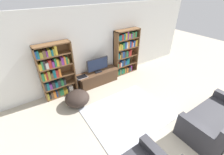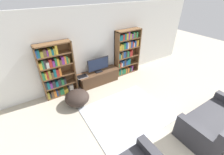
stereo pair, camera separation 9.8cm
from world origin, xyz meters
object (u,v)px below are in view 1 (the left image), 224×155
tv_stand (98,77)px  laptop (82,77)px  bookshelf_left (55,72)px  bookshelf_right (125,52)px  beanbag_ottoman (77,98)px  couch_right_sofa (218,123)px  television (98,65)px

tv_stand → laptop: 0.67m
bookshelf_left → tv_stand: bearing=-4.5°
bookshelf_right → beanbag_ottoman: (-2.36, -0.75, -0.68)m
couch_right_sofa → beanbag_ottoman: couch_right_sofa is taller
bookshelf_right → laptop: 1.96m
bookshelf_left → beanbag_ottoman: size_ratio=2.41×
bookshelf_right → television: bearing=-174.4°
television → bookshelf_left: bearing=174.8°
television → bookshelf_right: bearing=5.6°
laptop → bookshelf_left: bearing=170.1°
couch_right_sofa → bookshelf_right: bearing=90.7°
bookshelf_left → laptop: 0.86m
laptop → bookshelf_right: bearing=4.0°
tv_stand → laptop: laptop is taller
bookshelf_left → bookshelf_right: same height
television → beanbag_ottoman: bearing=-149.9°
bookshelf_left → laptop: size_ratio=5.04×
bookshelf_left → tv_stand: size_ratio=1.17×
bookshelf_left → bookshelf_right: size_ratio=1.00×
laptop → couch_right_sofa: couch_right_sofa is taller
tv_stand → laptop: bearing=-177.8°
couch_right_sofa → television: bearing=111.1°
bookshelf_right → couch_right_sofa: 3.62m
couch_right_sofa → tv_stand: bearing=111.0°
bookshelf_right → beanbag_ottoman: bearing=-162.3°
bookshelf_left → beanbag_ottoman: bookshelf_left is taller
tv_stand → television: television is taller
tv_stand → bookshelf_right: bearing=4.9°
beanbag_ottoman → bookshelf_right: bearing=17.7°
tv_stand → couch_right_sofa: couch_right_sofa is taller
bookshelf_right → tv_stand: bookshelf_right is taller
couch_right_sofa → bookshelf_left: bearing=127.3°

